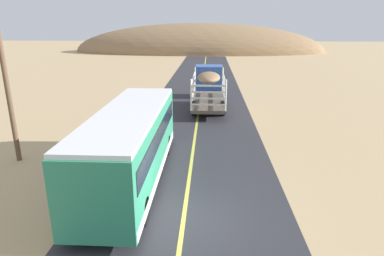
# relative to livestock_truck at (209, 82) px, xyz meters

# --- Properties ---
(ground_plane) EXTENTS (240.00, 240.00, 0.00)m
(ground_plane) POSITION_rel_livestock_truck_xyz_m (-0.77, -18.55, -1.79)
(ground_plane) COLOR tan
(road_surface) EXTENTS (8.00, 120.00, 0.02)m
(road_surface) POSITION_rel_livestock_truck_xyz_m (-0.77, -18.55, -1.78)
(road_surface) COLOR #2D2D33
(road_surface) RESTS_ON ground
(road_centre_line) EXTENTS (0.16, 117.60, 0.00)m
(road_centre_line) POSITION_rel_livestock_truck_xyz_m (-0.77, -18.55, -1.77)
(road_centre_line) COLOR #D8CC4C
(road_centre_line) RESTS_ON road_surface
(livestock_truck) EXTENTS (2.53, 9.70, 3.02)m
(livestock_truck) POSITION_rel_livestock_truck_xyz_m (0.00, 0.00, 0.00)
(livestock_truck) COLOR #3359A5
(livestock_truck) RESTS_ON road_surface
(bus) EXTENTS (2.54, 10.00, 3.21)m
(bus) POSITION_rel_livestock_truck_xyz_m (-3.25, -15.66, -0.04)
(bus) COLOR #2D8C66
(bus) RESTS_ON road_surface
(power_pole_near) EXTENTS (2.20, 0.24, 8.80)m
(power_pole_near) POSITION_rel_livestock_truck_xyz_m (-9.57, -13.63, 2.91)
(power_pole_near) COLOR brown
(power_pole_near) RESTS_ON ground
(distant_hill) EXTENTS (59.01, 21.83, 13.35)m
(distant_hill) POSITION_rel_livestock_truck_xyz_m (-2.69, 52.65, -1.79)
(distant_hill) COLOR #8D6E4C
(distant_hill) RESTS_ON ground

